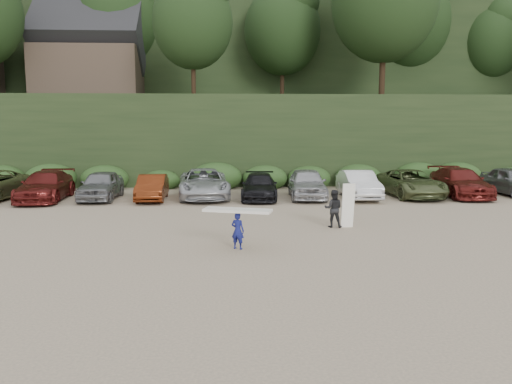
{
  "coord_description": "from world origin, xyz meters",
  "views": [
    {
      "loc": [
        -1.02,
        -17.34,
        4.08
      ],
      "look_at": [
        0.05,
        3.0,
        1.3
      ],
      "focal_mm": 35.0,
      "sensor_mm": 36.0,
      "label": 1
    }
  ],
  "objects": [
    {
      "name": "parked_cars",
      "position": [
        -1.14,
        9.99,
        0.78
      ],
      "size": [
        38.9,
        6.53,
        1.65
      ],
      "color": "#ADADB1",
      "rests_on": "ground"
    },
    {
      "name": "ground",
      "position": [
        0.0,
        0.0,
        0.0
      ],
      "size": [
        120.0,
        120.0,
        0.0
      ],
      "primitive_type": "plane",
      "color": "tan",
      "rests_on": "ground"
    },
    {
      "name": "adult_surfer",
      "position": [
        3.13,
        1.98,
        0.77
      ],
      "size": [
        1.23,
        0.72,
        1.78
      ],
      "color": "black",
      "rests_on": "ground"
    },
    {
      "name": "hillside_backdrop",
      "position": [
        -0.26,
        35.93,
        11.22
      ],
      "size": [
        90.0,
        41.5,
        28.0
      ],
      "color": "black",
      "rests_on": "ground"
    },
    {
      "name": "child_surfer",
      "position": [
        -0.78,
        -1.32,
        0.91
      ],
      "size": [
        2.31,
        1.24,
        1.34
      ],
      "color": "navy",
      "rests_on": "ground"
    }
  ]
}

